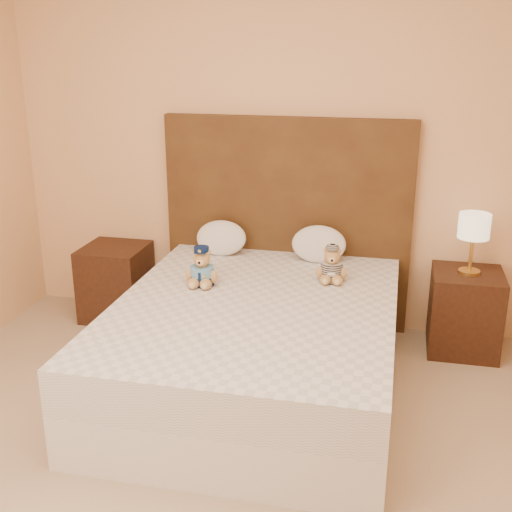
{
  "coord_description": "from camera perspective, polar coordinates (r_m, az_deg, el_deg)",
  "views": [
    {
      "loc": [
        0.76,
        -2.13,
        1.99
      ],
      "look_at": [
        -0.05,
        1.45,
        0.75
      ],
      "focal_mm": 45.0,
      "sensor_mm": 36.0,
      "label": 1
    }
  ],
  "objects": [
    {
      "name": "teddy_police",
      "position": [
        3.95,
        -4.83,
        -0.92
      ],
      "size": [
        0.22,
        0.21,
        0.25
      ],
      "primitive_type": null,
      "rotation": [
        0.0,
        0.0,
        0.05
      ],
      "color": "#B88247",
      "rests_on": "bed"
    },
    {
      "name": "nightstand_right",
      "position": [
        4.5,
        18.05,
        -4.73
      ],
      "size": [
        0.45,
        0.45,
        0.55
      ],
      "primitive_type": "cube",
      "color": "#381E11",
      "rests_on": "ground"
    },
    {
      "name": "lamp",
      "position": [
        4.32,
        18.8,
        2.28
      ],
      "size": [
        0.2,
        0.2,
        0.4
      ],
      "color": "gold",
      "rests_on": "nightstand_right"
    },
    {
      "name": "room_walls",
      "position": [
        2.71,
        -3.74,
        14.71
      ],
      "size": [
        4.04,
        4.52,
        2.72
      ],
      "color": "#E9B47F",
      "rests_on": "ground"
    },
    {
      "name": "bed",
      "position": [
        3.83,
        -0.09,
        -8.0
      ],
      "size": [
        1.6,
        2.0,
        0.55
      ],
      "color": "white",
      "rests_on": "ground"
    },
    {
      "name": "pillow_left",
      "position": [
        4.53,
        -3.11,
        1.75
      ],
      "size": [
        0.36,
        0.23,
        0.25
      ],
      "primitive_type": "ellipsoid",
      "color": "white",
      "rests_on": "bed"
    },
    {
      "name": "teddy_prisoner",
      "position": [
        4.03,
        6.75,
        -0.73
      ],
      "size": [
        0.22,
        0.21,
        0.23
      ],
      "primitive_type": null,
      "rotation": [
        0.0,
        0.0,
        0.1
      ],
      "color": "#B88247",
      "rests_on": "bed"
    },
    {
      "name": "pillow_right",
      "position": [
        4.39,
        5.61,
        1.21
      ],
      "size": [
        0.37,
        0.24,
        0.26
      ],
      "primitive_type": "ellipsoid",
      "color": "white",
      "rests_on": "bed"
    },
    {
      "name": "nightstand_left",
      "position": [
        4.91,
        -12.33,
        -2.27
      ],
      "size": [
        0.45,
        0.45,
        0.55
      ],
      "primitive_type": "cube",
      "color": "#381E11",
      "rests_on": "ground"
    },
    {
      "name": "headboard",
      "position": [
        4.58,
        2.73,
        2.91
      ],
      "size": [
        1.75,
        0.08,
        1.5
      ],
      "primitive_type": "cube",
      "color": "#503518",
      "rests_on": "ground"
    }
  ]
}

